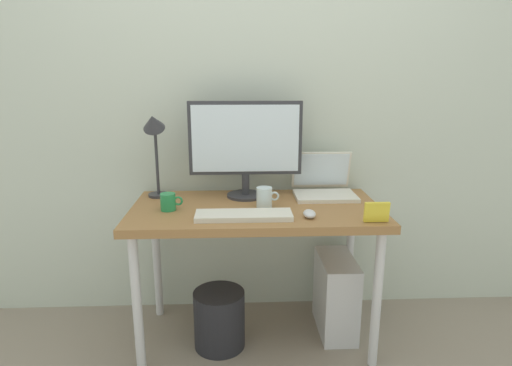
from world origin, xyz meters
TOP-DOWN VIEW (x-y plane):
  - ground_plane at (0.00, 0.00)m, footprint 6.00×6.00m
  - back_wall at (0.00, 0.37)m, footprint 4.40×0.04m
  - desk at (0.00, 0.00)m, footprint 1.23×0.62m
  - monitor at (-0.05, 0.18)m, footprint 0.59×0.20m
  - laptop at (0.37, 0.20)m, footprint 0.32×0.27m
  - desk_lamp at (-0.51, 0.18)m, footprint 0.11×0.16m
  - keyboard at (-0.06, -0.17)m, footprint 0.44×0.14m
  - mouse at (0.24, -0.18)m, footprint 0.06×0.09m
  - coffee_mug at (-0.42, -0.04)m, footprint 0.11×0.07m
  - glass_cup at (0.04, -0.01)m, footprint 0.11×0.08m
  - photo_frame at (0.52, -0.26)m, footprint 0.11×0.02m
  - computer_tower at (0.43, 0.05)m, footprint 0.18×0.36m
  - wastebasket at (-0.19, -0.07)m, footprint 0.26×0.26m

SIDE VIEW (x-z plane):
  - ground_plane at x=0.00m, z-range 0.00..0.00m
  - wastebasket at x=-0.19m, z-range 0.00..0.30m
  - computer_tower at x=0.43m, z-range 0.00..0.42m
  - desk at x=0.00m, z-range 0.29..1.02m
  - keyboard at x=-0.06m, z-range 0.73..0.75m
  - mouse at x=0.24m, z-range 0.73..0.76m
  - coffee_mug at x=-0.42m, z-range 0.73..0.81m
  - photo_frame at x=0.52m, z-range 0.73..0.82m
  - glass_cup at x=0.04m, z-range 0.73..0.83m
  - laptop at x=0.37m, z-range 0.67..0.90m
  - monitor at x=-0.05m, z-range 0.76..1.27m
  - desk_lamp at x=-0.51m, z-range 0.83..1.29m
  - back_wall at x=0.00m, z-range 0.00..2.60m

